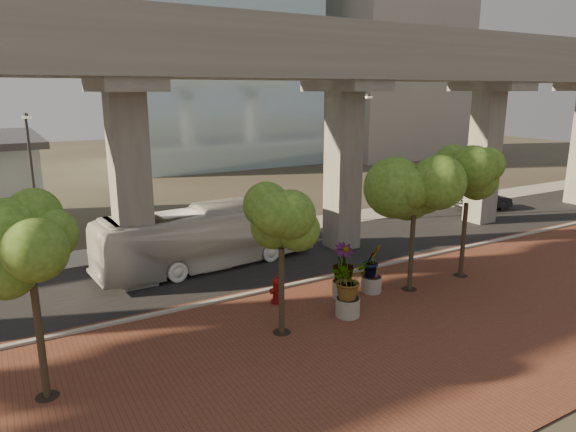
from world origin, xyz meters
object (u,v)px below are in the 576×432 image
parked_car (484,201)px  fire_hydrant (277,290)px  transit_bus (208,237)px  planter_front (348,282)px

parked_car → fire_hydrant: (-22.61, -7.70, -0.09)m
transit_bus → planter_front: (2.61, -8.65, -0.09)m
fire_hydrant → planter_front: 3.34m
parked_car → planter_front: (-20.76, -10.34, 0.80)m
parked_car → fire_hydrant: size_ratio=3.65×
parked_car → fire_hydrant: 23.89m
planter_front → parked_car: bearing=26.5°
parked_car → transit_bus: bearing=104.0°
transit_bus → fire_hydrant: transit_bus is taller
parked_car → planter_front: planter_front is taller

